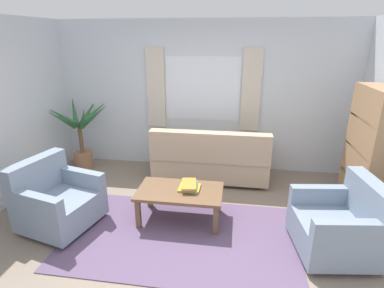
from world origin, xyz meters
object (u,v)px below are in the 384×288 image
(book_stack_on_table, at_px, (190,186))
(armchair_left, at_px, (56,200))
(coffee_table, at_px, (180,194))
(potted_plant, at_px, (81,135))
(couch, at_px, (210,159))
(bookshelf, at_px, (364,157))
(armchair_right, at_px, (340,225))

(book_stack_on_table, bearing_deg, armchair_left, -166.47)
(coffee_table, relative_size, potted_plant, 0.85)
(couch, xyz_separation_m, potted_plant, (-2.34, 0.11, 0.28))
(armchair_left, bearing_deg, coffee_table, -63.33)
(bookshelf, bearing_deg, book_stack_on_table, 105.31)
(couch, relative_size, potted_plant, 1.47)
(armchair_right, relative_size, potted_plant, 0.73)
(armchair_left, bearing_deg, armchair_right, -76.46)
(armchair_right, distance_m, coffee_table, 1.91)
(bookshelf, bearing_deg, coffee_table, 105.73)
(armchair_left, xyz_separation_m, bookshelf, (3.95, 1.03, 0.42))
(armchair_right, xyz_separation_m, bookshelf, (0.55, 1.05, 0.42))
(armchair_left, height_order, armchair_right, same)
(couch, distance_m, bookshelf, 2.25)
(armchair_left, relative_size, book_stack_on_table, 2.91)
(armchair_left, height_order, bookshelf, bookshelf)
(armchair_right, relative_size, bookshelf, 0.55)
(armchair_right, relative_size, coffee_table, 0.86)
(potted_plant, bearing_deg, coffee_table, -33.81)
(potted_plant, distance_m, bookshelf, 4.53)
(couch, height_order, book_stack_on_table, couch)
(armchair_left, xyz_separation_m, armchair_right, (3.40, -0.02, 0.00))
(bookshelf, bearing_deg, potted_plant, 81.14)
(coffee_table, distance_m, potted_plant, 2.49)
(couch, bearing_deg, coffee_table, 77.51)
(potted_plant, bearing_deg, book_stack_on_table, -31.38)
(armchair_right, distance_m, book_stack_on_table, 1.81)
(coffee_table, height_order, bookshelf, bookshelf)
(armchair_left, distance_m, book_stack_on_table, 1.70)
(book_stack_on_table, bearing_deg, couch, 82.39)
(book_stack_on_table, relative_size, potted_plant, 0.27)
(potted_plant, bearing_deg, armchair_left, -72.98)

